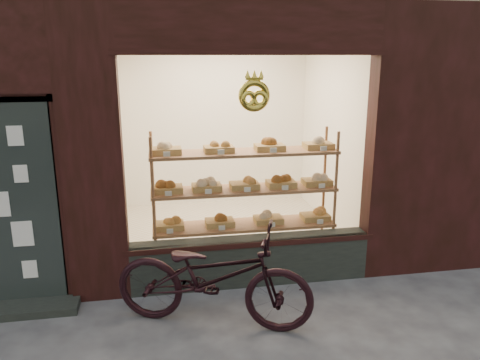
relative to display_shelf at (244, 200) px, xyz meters
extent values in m
cube|color=black|center=(0.00, -0.42, -0.59)|extent=(2.70, 0.25, 0.55)
cube|color=#262D2D|center=(-2.45, -0.49, 0.23)|extent=(0.90, 0.04, 2.15)
cube|color=black|center=(-2.45, -0.65, -0.83)|extent=(1.15, 0.35, 0.08)
torus|color=gold|center=(0.00, -0.53, 1.28)|extent=(0.33, 0.07, 0.33)
cube|color=brown|center=(0.00, 0.00, -0.82)|extent=(2.20, 0.45, 0.04)
cube|color=brown|center=(0.00, 0.00, -0.32)|extent=(2.20, 0.45, 0.03)
cube|color=brown|center=(0.00, 0.00, 0.13)|extent=(2.20, 0.45, 0.04)
cube|color=brown|center=(0.00, 0.00, 0.58)|extent=(2.20, 0.45, 0.04)
cylinder|color=brown|center=(-1.07, -0.19, -0.02)|extent=(0.04, 0.04, 1.70)
cylinder|color=brown|center=(1.07, -0.19, -0.02)|extent=(0.04, 0.04, 1.70)
cylinder|color=brown|center=(-1.07, 0.20, -0.02)|extent=(0.04, 0.04, 1.70)
cylinder|color=brown|center=(1.07, 0.20, -0.02)|extent=(0.04, 0.04, 1.70)
cube|color=brown|center=(-0.90, 0.00, -0.26)|extent=(0.34, 0.24, 0.07)
sphere|color=#B2633A|center=(-0.90, 0.00, -0.18)|extent=(0.11, 0.11, 0.11)
cube|color=silver|center=(-0.90, -0.18, -0.26)|extent=(0.07, 0.01, 0.05)
cube|color=brown|center=(-0.30, 0.00, -0.26)|extent=(0.34, 0.24, 0.07)
sphere|color=brown|center=(-0.30, 0.00, -0.18)|extent=(0.11, 0.11, 0.11)
cube|color=silver|center=(-0.30, -0.18, -0.26)|extent=(0.08, 0.01, 0.05)
cube|color=brown|center=(0.30, 0.00, -0.26)|extent=(0.34, 0.24, 0.07)
sphere|color=tan|center=(0.30, 0.00, -0.18)|extent=(0.11, 0.11, 0.11)
cube|color=silver|center=(0.30, -0.18, -0.26)|extent=(0.07, 0.01, 0.05)
cube|color=brown|center=(0.90, 0.00, -0.26)|extent=(0.34, 0.24, 0.07)
sphere|color=#B2633A|center=(0.90, 0.00, -0.18)|extent=(0.11, 0.11, 0.11)
cube|color=silver|center=(0.90, -0.18, -0.26)|extent=(0.08, 0.01, 0.05)
cube|color=brown|center=(-0.90, 0.00, 0.19)|extent=(0.34, 0.24, 0.07)
sphere|color=brown|center=(-0.90, 0.00, 0.27)|extent=(0.11, 0.11, 0.11)
cube|color=silver|center=(-0.90, -0.18, 0.19)|extent=(0.07, 0.01, 0.06)
cube|color=brown|center=(-0.45, 0.00, 0.19)|extent=(0.34, 0.24, 0.07)
sphere|color=tan|center=(-0.45, 0.00, 0.27)|extent=(0.11, 0.11, 0.11)
cube|color=silver|center=(-0.45, -0.18, 0.19)|extent=(0.07, 0.01, 0.06)
cube|color=brown|center=(0.00, 0.00, 0.19)|extent=(0.34, 0.24, 0.07)
sphere|color=#B2633A|center=(0.00, 0.00, 0.27)|extent=(0.11, 0.11, 0.11)
cube|color=silver|center=(0.00, -0.18, 0.19)|extent=(0.07, 0.01, 0.06)
cube|color=brown|center=(0.45, 0.00, 0.19)|extent=(0.34, 0.24, 0.07)
sphere|color=brown|center=(0.45, 0.00, 0.27)|extent=(0.11, 0.11, 0.11)
cube|color=silver|center=(0.45, -0.18, 0.19)|extent=(0.07, 0.01, 0.06)
cube|color=brown|center=(0.90, 0.00, 0.19)|extent=(0.34, 0.24, 0.07)
sphere|color=tan|center=(0.90, 0.00, 0.27)|extent=(0.11, 0.11, 0.11)
cube|color=silver|center=(0.90, -0.18, 0.19)|extent=(0.08, 0.01, 0.06)
cube|color=brown|center=(-0.90, 0.00, 0.64)|extent=(0.34, 0.24, 0.07)
sphere|color=tan|center=(-0.90, 0.00, 0.72)|extent=(0.11, 0.11, 0.11)
cube|color=silver|center=(-0.90, -0.18, 0.64)|extent=(0.07, 0.01, 0.06)
cube|color=brown|center=(-0.30, 0.00, 0.64)|extent=(0.34, 0.24, 0.07)
sphere|color=#B2633A|center=(-0.30, 0.00, 0.72)|extent=(0.11, 0.11, 0.11)
cube|color=silver|center=(-0.30, -0.18, 0.64)|extent=(0.08, 0.01, 0.06)
cube|color=brown|center=(0.30, 0.00, 0.64)|extent=(0.34, 0.24, 0.07)
sphere|color=brown|center=(0.30, 0.00, 0.72)|extent=(0.11, 0.11, 0.11)
cube|color=silver|center=(0.30, -0.18, 0.64)|extent=(0.07, 0.01, 0.06)
cube|color=brown|center=(0.90, 0.00, 0.64)|extent=(0.34, 0.24, 0.07)
sphere|color=tan|center=(0.90, 0.00, 0.72)|extent=(0.11, 0.11, 0.11)
cube|color=silver|center=(0.90, -0.18, 0.64)|extent=(0.08, 0.01, 0.06)
imported|color=black|center=(-0.53, -1.20, -0.36)|extent=(2.04, 1.30, 1.01)
camera|label=1|loc=(-0.99, -5.25, 1.69)|focal=35.00mm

